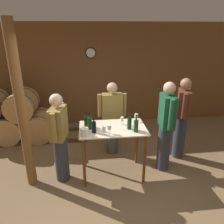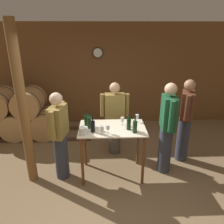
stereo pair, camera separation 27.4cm
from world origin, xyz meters
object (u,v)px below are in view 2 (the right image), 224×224
Objects in this scene: wooden_post at (23,109)px; wine_bottle_left at (90,122)px; wine_bottle_right at (129,124)px; person_visitor_with_scarf at (59,135)px; ice_bucket at (83,131)px; person_visitor_bearded at (115,117)px; person_visitor_near_door at (185,120)px; wine_glass_far_side at (137,117)px; person_host at (167,127)px; wine_bottle_far_right at (135,126)px; wine_bottle_far_left at (86,120)px; wine_bottle_center at (93,126)px; wine_glass_near_left at (102,129)px; wine_glass_near_center at (108,127)px; wine_glass_near_right at (122,120)px.

wine_bottle_left is at bearing 4.95° from wooden_post.
person_visitor_with_scarf is (-1.18, 0.04, -0.21)m from wine_bottle_right.
person_visitor_bearded is at bearing 60.93° from ice_bucket.
person_visitor_near_door is (2.34, 0.48, 0.05)m from person_visitor_with_scarf.
person_host reaches higher than wine_glass_far_side.
wine_bottle_far_right is 1.27m from person_visitor_near_door.
wine_bottle_right is at bearing -15.23° from wine_bottle_far_left.
wine_bottle_far_right is at bearing -3.37° from wooden_post.
person_host is (1.45, 0.31, -0.11)m from ice_bucket.
wine_bottle_far_left is 0.86m from person_visitor_bearded.
wine_bottle_left is at bearing 113.44° from wine_bottle_center.
wine_bottle_right reaches higher than ice_bucket.
person_visitor_bearded is (0.56, 1.00, -0.19)m from ice_bucket.
wine_glass_near_left is 0.10× the size of person_visitor_bearded.
wine_glass_near_left is at bearing -143.17° from wine_glass_far_side.
person_visitor_bearded is (0.98, 0.80, -0.02)m from person_visitor_with_scarf.
wine_bottle_center is (1.11, -0.05, -0.30)m from wooden_post.
ice_bucket is (-0.40, -0.02, -0.04)m from wine_glass_near_center.
wine_glass_near_left is 0.09× the size of person_host.
person_host is at bearing 15.37° from wine_glass_near_left.
wine_glass_near_right is 1.11m from person_visitor_with_scarf.
wine_glass_near_center is at bearing -140.78° from wine_glass_far_side.
wine_glass_near_center is at bearing 19.62° from wine_glass_near_left.
wine_bottle_left is 1.37m from person_host.
wine_bottle_left reaches higher than wine_glass_near_left.
person_visitor_with_scarf is at bearing 164.02° from wine_glass_near_left.
wine_bottle_right is 0.73m from person_host.
wine_bottle_right is 0.18× the size of person_visitor_with_scarf.
wooden_post is 1.02m from ice_bucket.
wine_glass_near_center is (0.37, -0.34, 0.01)m from wine_bottle_far_left.
wine_glass_near_right is 0.30m from wine_glass_far_side.
wine_bottle_center is 1.86m from person_visitor_near_door.
wooden_post is at bearing 176.63° from wine_bottle_far_right.
wine_glass_near_center is at bearing -12.09° from person_visitor_with_scarf.
person_visitor_bearded is 0.93× the size of person_visitor_near_door.
wine_bottle_left reaches higher than wine_glass_far_side.
wine_glass_near_left is 1.20m from person_host.
wine_bottle_left is 0.37m from wine_glass_near_center.
person_visitor_bearded is (1.51, 0.86, -0.53)m from wooden_post.
wine_bottle_center is 0.99× the size of wine_bottle_right.
wine_bottle_left is at bearing 144.88° from wine_glass_near_center.
wine_glass_far_side is 1.02m from person_visitor_near_door.
wooden_post is 18.05× the size of wine_glass_near_center.
wine_glass_far_side is at bearing 10.97° from person_visitor_with_scarf.
person_visitor_near_door reaches higher than wine_bottle_left.
person_visitor_bearded is at bearing 98.83° from wine_glass_near_right.
wine_glass_near_left is (-0.45, -0.17, -0.00)m from wine_bottle_right.
wooden_post is 1.82m from wine_bottle_far_right.
wine_glass_far_side is 0.56m from person_host.
person_visitor_with_scarf reaches higher than wine_bottle_left.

